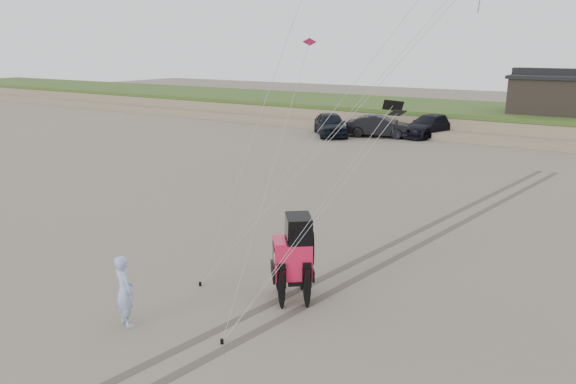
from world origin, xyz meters
The scene contains 11 objects.
ground centered at (0.00, 0.00, 0.00)m, with size 160.00×160.00×0.00m, color #6B6054.
dune_ridge centered at (0.00, 37.50, 0.82)m, with size 160.00×14.25×1.73m.
cabin centered at (2.00, 37.00, 3.24)m, with size 6.40×5.40×3.35m.
truck_a centered at (-12.22, 27.57, 0.89)m, with size 2.09×5.20×1.77m, color black.
truck_b centered at (-8.80, 28.99, 0.81)m, with size 1.72×4.94×1.63m, color black.
truck_c centered at (-5.66, 31.27, 0.83)m, with size 2.32×5.71×1.66m, color black.
jeep centered at (0.92, 1.74, 0.94)m, with size 2.18×5.05×1.88m, color #E31943, non-canonical shape.
man centered at (-1.68, -1.78, 0.91)m, with size 0.66×0.44×1.82m, color #8197C7.
stake_main centered at (-1.73, 0.97, 0.06)m, with size 0.08×0.08×0.12m, color black.
stake_aux centered at (0.88, -1.20, 0.06)m, with size 0.08×0.08×0.12m, color black.
tire_tracks centered at (2.00, 8.00, 0.00)m, with size 5.22×29.74×0.01m.
Camera 1 is at (8.58, -10.16, 6.70)m, focal length 35.00 mm.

